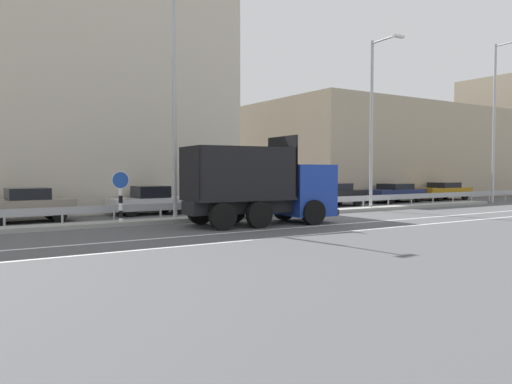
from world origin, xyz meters
TOP-DOWN VIEW (x-y plane):
  - ground_plane at (0.00, 0.00)m, footprint 320.00×320.00m
  - lane_strip_0 at (-3.45, -2.46)m, footprint 59.41×0.16m
  - lane_strip_1 at (-3.45, -4.44)m, footprint 59.41×0.16m
  - median_island at (0.00, 2.09)m, footprint 32.67×1.10m
  - median_guardrail at (-0.00, 3.05)m, footprint 59.41×0.09m
  - dump_truck at (-2.65, -0.73)m, footprint 6.55×3.12m
  - median_road_sign at (-8.41, 2.09)m, footprint 0.71×0.16m
  - street_lamp_1 at (-5.95, 2.00)m, footprint 0.72×2.62m
  - street_lamp_2 at (5.90, 1.93)m, footprint 0.71×2.24m
  - street_lamp_3 at (17.79, 1.97)m, footprint 0.71×2.20m
  - parked_car_2 at (-11.50, 5.59)m, footprint 4.02×2.02m
  - parked_car_3 at (-5.61, 6.26)m, footprint 3.89×1.82m
  - parked_car_4 at (-0.17, 5.66)m, footprint 4.88×1.84m
  - parked_car_5 at (6.40, 5.77)m, footprint 4.07×1.97m
  - parked_car_6 at (12.51, 6.22)m, footprint 4.90×2.18m
  - parked_car_7 at (17.93, 6.22)m, footprint 4.69×2.08m
  - background_building_0 at (-10.17, 14.81)m, footprint 21.25×15.02m
  - background_building_1 at (19.43, 14.69)m, footprint 23.57×14.48m

SIDE VIEW (x-z plane):
  - ground_plane at x=0.00m, z-range 0.00..0.00m
  - lane_strip_0 at x=-3.45m, z-range 0.00..0.01m
  - lane_strip_1 at x=-3.45m, z-range 0.00..0.01m
  - median_island at x=0.00m, z-range 0.00..0.18m
  - median_guardrail at x=0.00m, z-range 0.18..0.96m
  - parked_car_4 at x=-0.17m, z-range 0.02..1.35m
  - parked_car_6 at x=12.51m, z-range 0.03..1.36m
  - parked_car_7 at x=17.93m, z-range 0.03..1.37m
  - parked_car_3 at x=-5.61m, z-range -0.01..1.45m
  - parked_car_5 at x=6.40m, z-range 0.02..1.47m
  - parked_car_2 at x=-11.50m, z-range 0.01..1.50m
  - median_road_sign at x=-8.41m, z-range 0.05..2.27m
  - dump_truck at x=-2.65m, z-range -0.54..3.16m
  - background_building_1 at x=19.43m, z-range 0.00..7.81m
  - street_lamp_2 at x=5.90m, z-range 0.49..9.98m
  - street_lamp_1 at x=-5.95m, z-range 0.54..10.59m
  - street_lamp_3 at x=17.79m, z-range 0.50..11.42m
  - background_building_0 at x=-10.17m, z-range 0.00..12.75m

